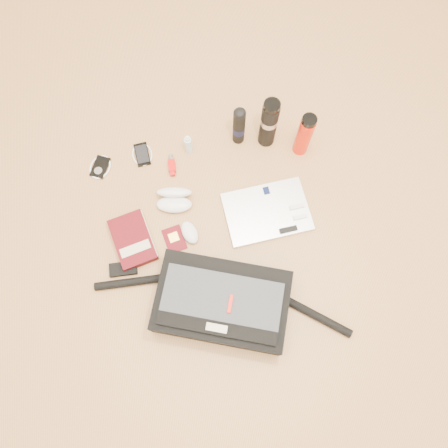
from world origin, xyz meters
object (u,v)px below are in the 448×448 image
(laptop, at_px, (267,212))
(thermos_red, at_px, (304,135))
(thermos_black, at_px, (269,123))
(messenger_bag, at_px, (221,302))
(book, at_px, (133,240))

(laptop, relative_size, thermos_red, 1.48)
(thermos_black, distance_m, thermos_red, 0.15)
(laptop, height_order, thermos_black, thermos_black)
(thermos_black, bearing_deg, messenger_bag, -113.52)
(laptop, bearing_deg, book, 179.27)
(messenger_bag, xyz_separation_m, thermos_red, (0.43, 0.61, 0.06))
(messenger_bag, distance_m, book, 0.44)
(thermos_red, bearing_deg, thermos_black, 154.50)
(messenger_bag, distance_m, thermos_red, 0.75)
(messenger_bag, bearing_deg, thermos_black, 85.26)
(laptop, distance_m, book, 0.55)
(laptop, xyz_separation_m, thermos_black, (0.05, 0.33, 0.13))
(book, bearing_deg, laptop, -9.34)
(messenger_bag, bearing_deg, book, 154.71)
(laptop, height_order, thermos_red, thermos_red)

